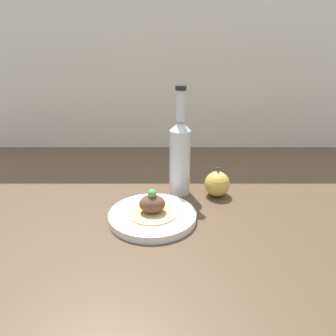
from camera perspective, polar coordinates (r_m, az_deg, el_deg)
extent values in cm
cube|color=brown|center=(92.14, 3.12, -7.68)|extent=(180.00, 110.00, 4.00)
cube|color=silver|center=(133.72, 2.35, 20.37)|extent=(180.00, 3.00, 80.00)
cylinder|color=white|center=(84.39, -2.55, -8.36)|extent=(22.36, 22.36, 1.86)
torus|color=white|center=(84.06, -2.56, -7.97)|extent=(21.87, 21.87, 1.30)
cylinder|color=#D6BC7F|center=(83.83, -2.57, -7.69)|extent=(12.82, 12.82, 0.40)
ellipsoid|color=brown|center=(82.68, -2.59, -6.25)|extent=(6.63, 5.64, 4.38)
sphere|color=#4CA34C|center=(81.38, -2.63, -4.48)|extent=(2.21, 2.21, 2.21)
cylinder|color=silver|center=(94.79, 2.25, 0.95)|extent=(6.07, 6.07, 19.16)
cone|color=silver|center=(91.47, 2.35, 7.37)|extent=(6.07, 6.07, 2.73)
cylinder|color=silver|center=(90.25, 2.40, 10.79)|extent=(2.43, 2.43, 8.37)
cylinder|color=black|center=(89.46, 2.45, 13.80)|extent=(3.04, 3.04, 1.20)
sphere|color=gold|center=(96.28, 8.73, -2.76)|extent=(7.38, 7.38, 7.38)
cylinder|color=brown|center=(94.60, 8.87, -0.40)|extent=(0.59, 0.59, 1.66)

